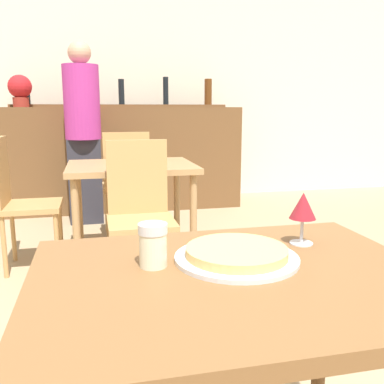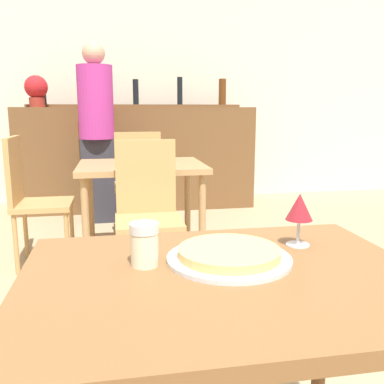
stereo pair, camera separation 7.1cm
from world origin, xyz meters
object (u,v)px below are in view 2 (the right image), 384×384
(chair_far_side_left, at_px, (30,193))
(chair_far_side_front, at_px, (147,205))
(wine_glass, at_px, (299,208))
(chair_far_side_back, at_px, (138,178))
(person_standing, at_px, (97,127))
(pizza_tray, at_px, (229,255))
(potted_plant, at_px, (36,89))
(cheese_shaker, at_px, (144,244))

(chair_far_side_left, bearing_deg, chair_far_side_front, -123.95)
(chair_far_side_left, height_order, wine_glass, chair_far_side_left)
(wine_glass, bearing_deg, chair_far_side_front, 103.31)
(chair_far_side_back, distance_m, chair_far_side_left, 0.95)
(person_standing, bearing_deg, pizza_tray, -81.96)
(potted_plant, bearing_deg, pizza_tray, -73.99)
(person_standing, distance_m, wine_glass, 3.23)
(chair_far_side_front, distance_m, potted_plant, 2.57)
(chair_far_side_left, distance_m, potted_plant, 1.89)
(chair_far_side_front, distance_m, wine_glass, 1.52)
(cheese_shaker, relative_size, potted_plant, 0.35)
(chair_far_side_front, xyz_separation_m, chair_far_side_left, (-0.79, 0.53, 0.00))
(wine_glass, height_order, potted_plant, potted_plant)
(chair_far_side_back, distance_m, potted_plant, 1.72)
(pizza_tray, relative_size, cheese_shaker, 2.94)
(chair_far_side_front, relative_size, chair_far_side_left, 1.00)
(chair_far_side_left, distance_m, cheese_shaker, 2.19)
(pizza_tray, height_order, person_standing, person_standing)
(person_standing, bearing_deg, cheese_shaker, -85.88)
(chair_far_side_back, height_order, potted_plant, potted_plant)
(chair_far_side_front, xyz_separation_m, person_standing, (-0.35, 1.71, 0.41))
(chair_far_side_front, relative_size, wine_glass, 5.90)
(chair_far_side_left, xyz_separation_m, potted_plant, (-0.19, 1.71, 0.79))
(chair_far_side_left, bearing_deg, potted_plant, 6.36)
(chair_far_side_left, xyz_separation_m, wine_glass, (1.13, -1.98, 0.30))
(chair_far_side_left, distance_m, person_standing, 1.32)
(person_standing, distance_m, potted_plant, 0.90)
(cheese_shaker, bearing_deg, pizza_tray, -1.70)
(chair_far_side_left, bearing_deg, wine_glass, -150.24)
(chair_far_side_left, bearing_deg, chair_far_side_back, -56.05)
(person_standing, bearing_deg, chair_far_side_front, -78.27)
(person_standing, height_order, potted_plant, person_standing)
(chair_far_side_back, xyz_separation_m, chair_far_side_left, (-0.79, -0.53, 0.00))
(chair_far_side_back, bearing_deg, chair_far_side_left, 33.95)
(pizza_tray, relative_size, person_standing, 0.19)
(potted_plant, bearing_deg, person_standing, -40.29)
(chair_far_side_back, relative_size, wine_glass, 5.90)
(chair_far_side_front, relative_size, person_standing, 0.54)
(chair_far_side_back, distance_m, wine_glass, 2.55)
(pizza_tray, distance_m, person_standing, 3.29)
(person_standing, bearing_deg, potted_plant, 139.71)
(chair_far_side_front, height_order, pizza_tray, chair_far_side_front)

